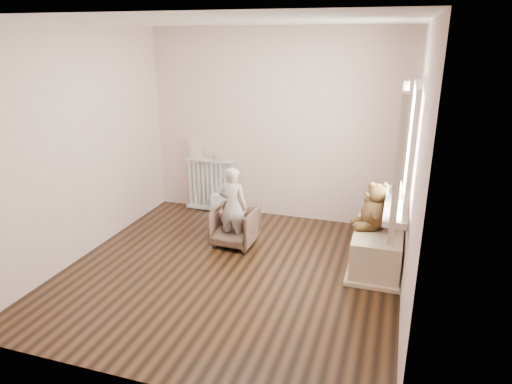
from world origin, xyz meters
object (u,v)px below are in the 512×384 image
(toy_bench, at_px, (377,251))
(plush_cat, at_px, (397,189))
(armchair, at_px, (235,226))
(child, at_px, (233,207))
(radiator, at_px, (210,185))
(teddy_bear, at_px, (376,210))
(toy_vanity, at_px, (223,195))

(toy_bench, bearing_deg, plush_cat, -51.56)
(armchair, bearing_deg, child, -87.87)
(radiator, bearing_deg, plush_cat, -25.76)
(teddy_bear, height_order, plush_cat, plush_cat)
(teddy_bear, bearing_deg, child, 164.16)
(toy_bench, bearing_deg, teddy_bear, 140.89)
(armchair, bearing_deg, toy_vanity, 120.90)
(radiator, height_order, child, child)
(toy_bench, bearing_deg, child, 178.79)
(armchair, bearing_deg, teddy_bear, 0.51)
(toy_bench, distance_m, plush_cat, 0.83)
(child, bearing_deg, toy_bench, -179.07)
(radiator, xyz_separation_m, toy_bench, (2.48, -1.09, -0.19))
(teddy_bear, bearing_deg, armchair, 162.45)
(toy_vanity, distance_m, teddy_bear, 2.46)
(child, bearing_deg, radiator, -52.19)
(toy_bench, relative_size, teddy_bear, 1.84)
(teddy_bear, relative_size, plush_cat, 2.15)
(radiator, xyz_separation_m, teddy_bear, (2.43, -1.05, 0.28))
(child, distance_m, toy_bench, 1.75)
(armchair, distance_m, toy_bench, 1.73)
(toy_vanity, bearing_deg, child, -62.43)
(radiator, xyz_separation_m, child, (0.75, -1.05, 0.13))
(child, bearing_deg, teddy_bear, -177.78)
(plush_cat, bearing_deg, toy_vanity, 142.86)
(toy_vanity, xyz_separation_m, plush_cat, (2.40, -1.23, 0.72))
(armchair, relative_size, plush_cat, 2.16)
(armchair, distance_m, teddy_bear, 1.73)
(armchair, xyz_separation_m, child, (0.00, -0.05, 0.28))
(radiator, distance_m, teddy_bear, 2.66)
(child, distance_m, plush_cat, 1.94)
(toy_bench, xyz_separation_m, teddy_bear, (-0.05, 0.04, 0.47))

